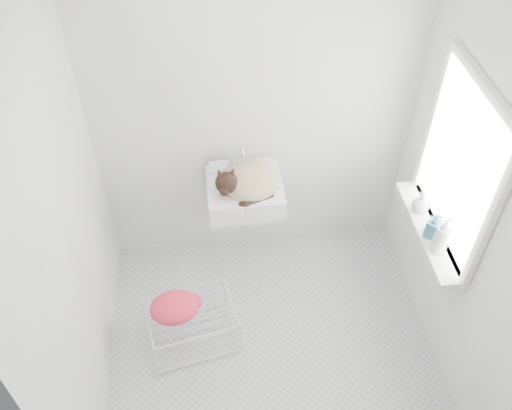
{
  "coord_description": "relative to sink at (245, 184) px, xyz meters",
  "views": [
    {
      "loc": [
        -0.33,
        -2.01,
        3.37
      ],
      "look_at": [
        -0.05,
        0.5,
        0.88
      ],
      "focal_mm": 38.57,
      "sensor_mm": 36.0,
      "label": 1
    }
  ],
  "objects": [
    {
      "name": "floor",
      "position": [
        0.1,
        -0.74,
        -0.85
      ],
      "size": [
        2.2,
        2.0,
        0.02
      ],
      "primitive_type": "cube",
      "color": "silver",
      "rests_on": "ground"
    },
    {
      "name": "windowsill",
      "position": [
        1.11,
        -0.54,
        -0.02
      ],
      "size": [
        0.16,
        0.88,
        0.04
      ],
      "primitive_type": "cube",
      "color": "white",
      "rests_on": "right_wall"
    },
    {
      "name": "left_wall",
      "position": [
        -1.0,
        -0.74,
        0.4
      ],
      "size": [
        0.02,
        2.0,
        2.5
      ],
      "primitive_type": "cube",
      "color": "white",
      "rests_on": "ground"
    },
    {
      "name": "sink",
      "position": [
        0.0,
        0.0,
        0.0
      ],
      "size": [
        0.51,
        0.45,
        0.21
      ],
      "primitive_type": "cube",
      "color": "white",
      "rests_on": "back_wall"
    },
    {
      "name": "bottle_c",
      "position": [
        1.1,
        -0.38,
        0.0
      ],
      "size": [
        0.16,
        0.16,
        0.14
      ],
      "primitive_type": "imported",
      "rotation": [
        0.0,
        0.0,
        3.92
      ],
      "color": "silver",
      "rests_on": "windowsill"
    },
    {
      "name": "towel",
      "position": [
        -0.53,
        -0.64,
        -0.48
      ],
      "size": [
        0.34,
        0.26,
        0.13
      ],
      "primitive_type": "ellipsoid",
      "rotation": [
        0.0,
        0.0,
        0.09
      ],
      "color": "#E94404",
      "rests_on": "wire_rack"
    },
    {
      "name": "bottle_a",
      "position": [
        1.1,
        -0.72,
        0.0
      ],
      "size": [
        0.09,
        0.09,
        0.22
      ],
      "primitive_type": "imported",
      "rotation": [
        0.0,
        0.0,
        1.68
      ],
      "color": "silver",
      "rests_on": "windowsill"
    },
    {
      "name": "wire_rack",
      "position": [
        -0.43,
        -0.64,
        -0.7
      ],
      "size": [
        0.63,
        0.5,
        0.34
      ],
      "primitive_type": "cube",
      "rotation": [
        0.0,
        0.0,
        0.21
      ],
      "color": "silver",
      "rests_on": "floor"
    },
    {
      "name": "bottle_b",
      "position": [
        1.1,
        -0.6,
        0.0
      ],
      "size": [
        0.12,
        0.12,
        0.18
      ],
      "primitive_type": "imported",
      "rotation": [
        0.0,
        0.0,
        0.84
      ],
      "color": "teal",
      "rests_on": "windowsill"
    },
    {
      "name": "faucet",
      "position": [
        0.0,
        0.18,
        0.14
      ],
      "size": [
        0.19,
        0.13,
        0.19
      ],
      "primitive_type": null,
      "color": "silver",
      "rests_on": "sink"
    },
    {
      "name": "cat",
      "position": [
        0.01,
        -0.02,
        0.04
      ],
      "size": [
        0.47,
        0.39,
        0.28
      ],
      "rotation": [
        0.0,
        0.0,
        0.1
      ],
      "color": "tan",
      "rests_on": "sink"
    },
    {
      "name": "right_wall",
      "position": [
        1.2,
        -0.74,
        0.4
      ],
      "size": [
        0.02,
        2.0,
        2.5
      ],
      "primitive_type": "cube",
      "color": "white",
      "rests_on": "ground"
    },
    {
      "name": "back_wall",
      "position": [
        0.1,
        0.26,
        0.4
      ],
      "size": [
        2.2,
        0.02,
        2.5
      ],
      "primitive_type": "cube",
      "color": "white",
      "rests_on": "ground"
    },
    {
      "name": "window_frame",
      "position": [
        1.17,
        -0.54,
        0.5
      ],
      "size": [
        0.04,
        0.9,
        1.1
      ],
      "primitive_type": "cube",
      "color": "white",
      "rests_on": "right_wall"
    },
    {
      "name": "window_glass",
      "position": [
        1.18,
        -0.54,
        0.5
      ],
      "size": [
        0.01,
        0.8,
        1.0
      ],
      "primitive_type": "cube",
      "color": "white",
      "rests_on": "right_wall"
    }
  ]
}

